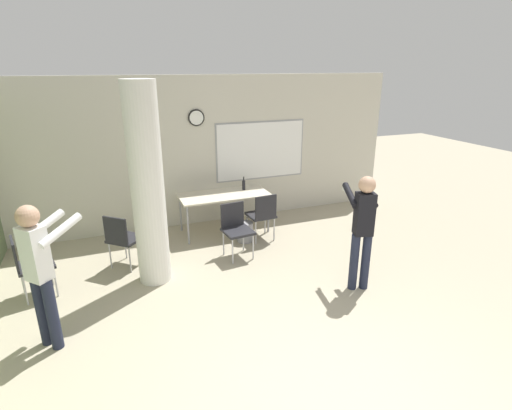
{
  "coord_description": "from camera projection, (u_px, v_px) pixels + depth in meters",
  "views": [
    {
      "loc": [
        -1.75,
        -2.27,
        2.96
      ],
      "look_at": [
        0.17,
        2.6,
        1.12
      ],
      "focal_mm": 28.0,
      "sensor_mm": 36.0,
      "label": 1
    }
  ],
  "objects": [
    {
      "name": "folding_table",
      "position": [
        224.0,
        196.0,
        7.29
      ],
      "size": [
        1.62,
        0.76,
        0.73
      ],
      "color": "beige",
      "rests_on": "ground_plane"
    },
    {
      "name": "chair_table_front",
      "position": [
        236.0,
        226.0,
        6.4
      ],
      "size": [
        0.48,
        0.48,
        0.87
      ],
      "color": "#232328",
      "rests_on": "ground_plane"
    },
    {
      "name": "person_playing_side",
      "position": [
        363.0,
        224.0,
        5.32
      ],
      "size": [
        0.48,
        0.67,
        1.62
      ],
      "color": "#1E2338",
      "rests_on": "ground_plane"
    },
    {
      "name": "chair_by_left_wall",
      "position": [
        29.0,
        262.0,
        5.23
      ],
      "size": [
        0.53,
        0.53,
        0.87
      ],
      "color": "#232328",
      "rests_on": "ground_plane"
    },
    {
      "name": "chair_table_right",
      "position": [
        262.0,
        213.0,
        6.97
      ],
      "size": [
        0.47,
        0.47,
        0.87
      ],
      "color": "#232328",
      "rests_on": "ground_plane"
    },
    {
      "name": "bottle_on_table",
      "position": [
        244.0,
        185.0,
        7.49
      ],
      "size": [
        0.06,
        0.06,
        0.25
      ],
      "color": "black",
      "rests_on": "folding_table"
    },
    {
      "name": "support_pillar",
      "position": [
        147.0,
        187.0,
        5.38
      ],
      "size": [
        0.45,
        0.45,
        2.8
      ],
      "color": "silver",
      "rests_on": "ground_plane"
    },
    {
      "name": "wall_back",
      "position": [
        202.0,
        152.0,
        7.57
      ],
      "size": [
        8.0,
        0.15,
        2.8
      ],
      "color": "beige",
      "rests_on": "ground_plane"
    },
    {
      "name": "person_watching_back",
      "position": [
        40.0,
        266.0,
        4.17
      ],
      "size": [
        0.64,
        0.62,
        1.66
      ],
      "color": "#1E2338",
      "rests_on": "ground_plane"
    },
    {
      "name": "chair_near_pillar",
      "position": [
        122.0,
        237.0,
        6.01
      ],
      "size": [
        0.62,
        0.62,
        0.87
      ],
      "color": "#232328",
      "rests_on": "ground_plane"
    },
    {
      "name": "waste_bin",
      "position": [
        245.0,
        232.0,
        7.05
      ],
      "size": [
        0.28,
        0.28,
        0.35
      ],
      "color": "gray",
      "rests_on": "ground_plane"
    }
  ]
}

